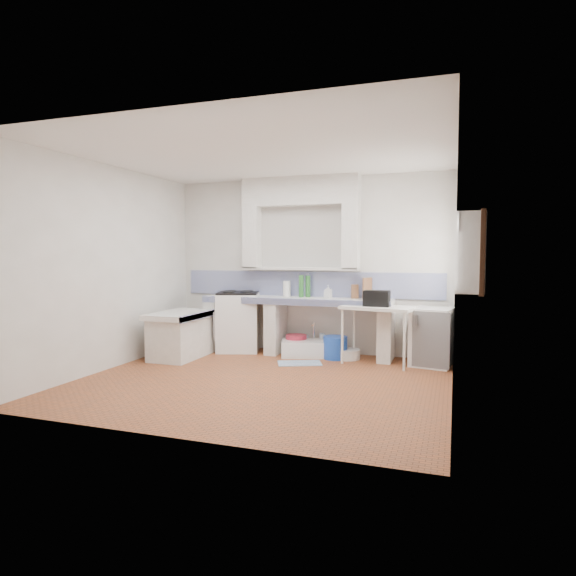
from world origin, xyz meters
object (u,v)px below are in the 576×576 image
(side_table, at_px, (378,335))
(stove, at_px, (238,322))
(sink, at_px, (311,349))
(fridge, at_px, (432,337))

(side_table, bearing_deg, stove, -175.76)
(stove, height_order, sink, stove)
(stove, relative_size, side_table, 0.93)
(stove, distance_m, side_table, 2.32)
(stove, distance_m, fridge, 3.05)
(sink, distance_m, side_table, 1.14)
(stove, bearing_deg, side_table, -23.92)
(stove, bearing_deg, fridge, -19.82)
(sink, relative_size, fridge, 1.08)
(stove, bearing_deg, sink, -18.90)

